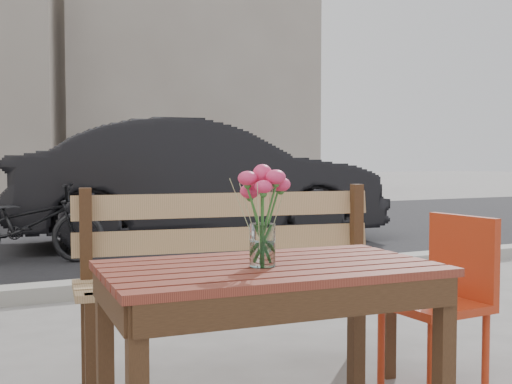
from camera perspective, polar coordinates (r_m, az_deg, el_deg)
street at (r=7.25m, az=-17.04°, el=-5.41°), size 30.00×8.12×0.12m
backdrop_buildings at (r=16.67m, az=-21.73°, el=11.52°), size 15.50×4.00×8.00m
main_table at (r=2.27m, az=1.21°, el=-9.33°), size 1.19×0.74×0.71m
main_bench at (r=3.17m, az=-1.89°, el=-5.94°), size 1.59×0.67×0.96m
red_chair at (r=3.10m, az=16.50°, el=-8.37°), size 0.42×0.42×0.81m
main_vase at (r=2.17m, az=0.58°, el=-1.01°), size 0.19×0.19×0.35m
parked_car at (r=8.24m, az=-5.22°, el=0.88°), size 4.85×2.20×1.54m
bicycle at (r=6.95m, az=-19.74°, el=-2.66°), size 1.65×1.00×0.82m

